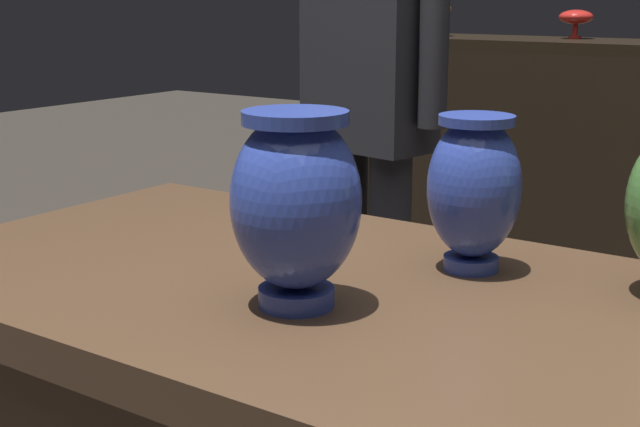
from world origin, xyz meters
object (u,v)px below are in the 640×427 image
(shelf_vase_far_left, at_px, (428,10))
(visitor_near_left, at_px, (369,93))
(shelf_vase_left, at_px, (576,18))
(vase_tall_behind, at_px, (474,187))
(vase_centerpiece, at_px, (297,202))

(shelf_vase_far_left, distance_m, visitor_near_left, 1.19)
(visitor_near_left, bearing_deg, shelf_vase_left, -84.38)
(shelf_vase_far_left, bearing_deg, visitor_near_left, -68.79)
(shelf_vase_left, relative_size, visitor_near_left, 0.08)
(vase_tall_behind, height_order, shelf_vase_far_left, shelf_vase_far_left)
(shelf_vase_far_left, xyz_separation_m, visitor_near_left, (0.43, -1.10, -0.18))
(shelf_vase_far_left, height_order, visitor_near_left, visitor_near_left)
(shelf_vase_far_left, bearing_deg, shelf_vase_left, 13.45)
(vase_tall_behind, xyz_separation_m, shelf_vase_far_left, (-1.14, 2.01, 0.18))
(shelf_vase_left, bearing_deg, vase_tall_behind, -73.68)
(shelf_vase_far_left, distance_m, shelf_vase_left, 0.54)
(vase_tall_behind, distance_m, shelf_vase_left, 2.23)
(vase_centerpiece, bearing_deg, shelf_vase_far_left, 114.88)
(visitor_near_left, bearing_deg, vase_tall_behind, 138.33)
(visitor_near_left, bearing_deg, shelf_vase_far_left, -58.83)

